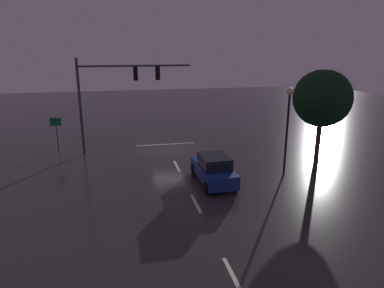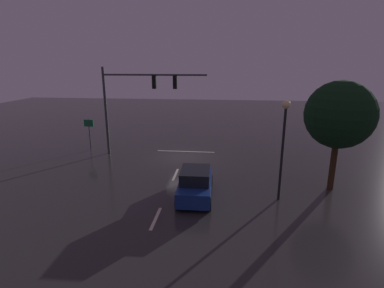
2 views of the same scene
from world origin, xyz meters
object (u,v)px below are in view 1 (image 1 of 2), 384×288
traffic_signal_assembly (115,87)px  route_sign (56,127)px  street_lamp_left_kerb (288,116)px  tree_left_far (322,98)px  car_approaching (214,169)px

traffic_signal_assembly → route_sign: bearing=-10.0°
street_lamp_left_kerb → traffic_signal_assembly: bearing=-36.3°
street_lamp_left_kerb → route_sign: 17.12m
traffic_signal_assembly → tree_left_far: (-13.63, 5.70, -0.48)m
traffic_signal_assembly → car_approaching: (-5.54, 7.66, -4.24)m
traffic_signal_assembly → street_lamp_left_kerb: traffic_signal_assembly is taller
traffic_signal_assembly → car_approaching: traffic_signal_assembly is taller
street_lamp_left_kerb → tree_left_far: 3.91m
tree_left_far → street_lamp_left_kerb: bearing=28.2°
car_approaching → tree_left_far: bearing=-166.4°
traffic_signal_assembly → route_sign: (4.60, -0.81, -3.05)m
tree_left_far → car_approaching: bearing=13.6°
route_sign → car_approaching: bearing=140.1°
route_sign → tree_left_far: 19.53m
car_approaching → route_sign: size_ratio=1.60×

